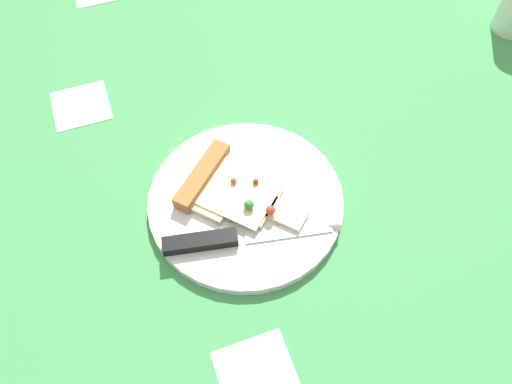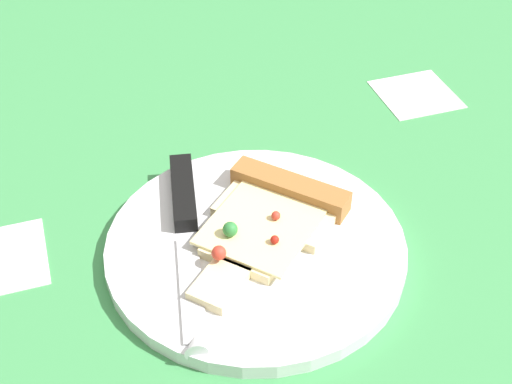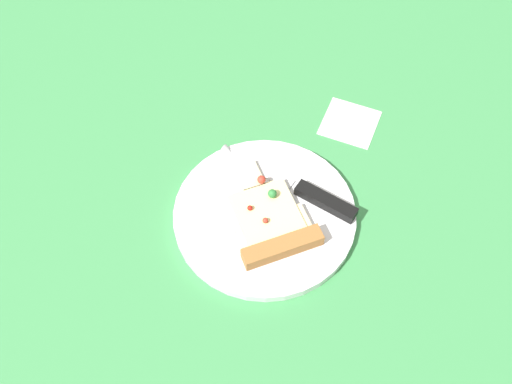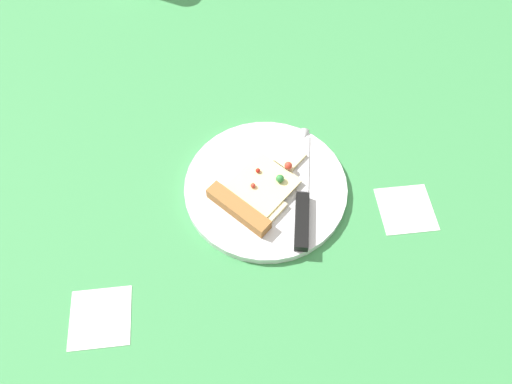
% 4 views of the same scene
% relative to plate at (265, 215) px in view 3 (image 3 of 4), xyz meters
% --- Properties ---
extents(ground_plane, '(1.58, 1.58, 0.03)m').
position_rel_plate_xyz_m(ground_plane, '(-0.07, -0.02, -0.02)').
color(ground_plane, '#3D8C4C').
rests_on(ground_plane, ground).
extents(plate, '(0.28, 0.28, 0.02)m').
position_rel_plate_xyz_m(plate, '(0.00, 0.00, 0.00)').
color(plate, silver).
rests_on(plate, ground_plane).
extents(pizza_slice, '(0.18, 0.18, 0.03)m').
position_rel_plate_xyz_m(pizza_slice, '(0.02, -0.02, 0.02)').
color(pizza_slice, beige).
rests_on(pizza_slice, plate).
extents(knife, '(0.24, 0.07, 0.02)m').
position_rel_plate_xyz_m(knife, '(0.04, 0.06, 0.01)').
color(knife, silver).
rests_on(knife, plate).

